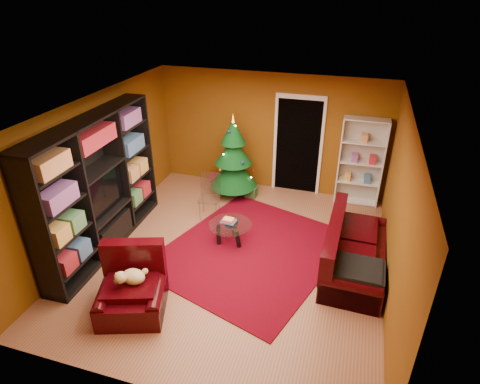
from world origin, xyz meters
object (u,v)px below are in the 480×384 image
(white_bookshelf, at_px, (361,162))
(gift_box_green, at_px, (251,192))
(acrylic_chair, at_px, (209,199))
(christmas_tree, at_px, (233,157))
(dog, at_px, (134,277))
(sofa, at_px, (356,247))
(armchair, at_px, (131,289))
(media_unit, at_px, (99,186))
(rug, at_px, (251,251))
(gift_box_red, at_px, (214,178))
(coffee_table, at_px, (230,233))

(white_bookshelf, bearing_deg, gift_box_green, -169.28)
(white_bookshelf, distance_m, acrylic_chair, 3.20)
(christmas_tree, height_order, white_bookshelf, white_bookshelf)
(christmas_tree, xyz_separation_m, dog, (-0.28, -3.76, -0.32))
(christmas_tree, height_order, sofa, christmas_tree)
(armchair, xyz_separation_m, acrylic_chair, (0.13, 2.78, 0.01))
(dog, bearing_deg, media_unit, 117.06)
(armchair, xyz_separation_m, sofa, (3.01, 1.91, 0.05))
(acrylic_chair, bearing_deg, gift_box_green, 49.93)
(rug, xyz_separation_m, dog, (-1.22, -1.81, 0.57))
(media_unit, bearing_deg, acrylic_chair, 43.70)
(media_unit, xyz_separation_m, acrylic_chair, (1.42, 1.44, -0.78))
(dog, bearing_deg, rug, 37.15)
(gift_box_red, relative_size, dog, 0.51)
(white_bookshelf, relative_size, acrylic_chair, 2.40)
(christmas_tree, bearing_deg, media_unit, -122.78)
(media_unit, xyz_separation_m, armchair, (1.29, -1.34, -0.79))
(gift_box_red, bearing_deg, sofa, -35.29)
(white_bookshelf, relative_size, sofa, 0.94)
(media_unit, height_order, white_bookshelf, media_unit)
(dog, bearing_deg, coffee_table, 49.22)
(gift_box_green, bearing_deg, coffee_table, -86.71)
(gift_box_red, height_order, acrylic_chair, acrylic_chair)
(gift_box_red, bearing_deg, armchair, -85.74)
(sofa, bearing_deg, rug, 92.90)
(rug, height_order, dog, dog)
(dog, bearing_deg, sofa, 12.98)
(rug, distance_m, gift_box_green, 2.01)
(media_unit, relative_size, christmas_tree, 1.66)
(acrylic_chair, bearing_deg, christmas_tree, 70.06)
(media_unit, bearing_deg, armchair, -48.02)
(media_unit, bearing_deg, gift_box_red, 69.83)
(rug, distance_m, dog, 2.25)
(armchair, relative_size, dog, 2.49)
(media_unit, height_order, christmas_tree, media_unit)
(gift_box_green, bearing_deg, dog, -100.41)
(gift_box_red, height_order, coffee_table, coffee_table)
(armchair, height_order, acrylic_chair, acrylic_chair)
(gift_box_red, xyz_separation_m, dog, (0.35, -4.20, 0.48))
(armchair, bearing_deg, christmas_tree, 66.61)
(christmas_tree, bearing_deg, acrylic_chair, -99.81)
(rug, relative_size, coffee_table, 3.98)
(rug, height_order, sofa, sofa)
(media_unit, distance_m, armchair, 2.02)
(gift_box_green, relative_size, armchair, 0.23)
(coffee_table, xyz_separation_m, acrylic_chair, (-0.69, 0.76, 0.19))
(dog, height_order, acrylic_chair, acrylic_chair)
(white_bookshelf, bearing_deg, media_unit, -145.87)
(media_unit, relative_size, white_bookshelf, 1.61)
(coffee_table, bearing_deg, dog, -112.01)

